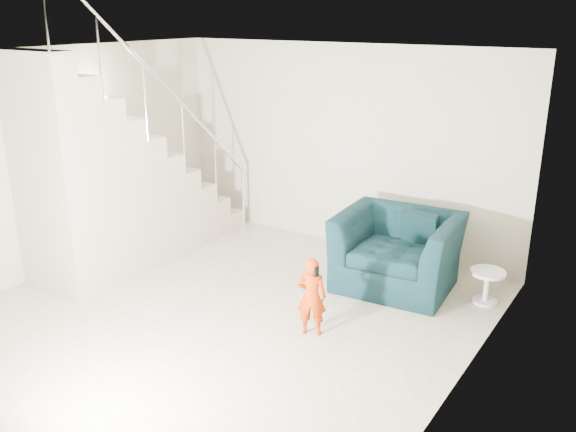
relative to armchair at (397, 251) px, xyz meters
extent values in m
plane|color=gray|center=(-1.23, -1.87, -0.43)|extent=(5.50, 5.50, 0.00)
plane|color=silver|center=(-1.23, -1.87, 2.27)|extent=(5.50, 5.50, 0.00)
plane|color=#ABA68B|center=(-1.23, 0.88, 0.92)|extent=(5.00, 0.00, 5.00)
plane|color=#ABA68B|center=(-3.73, -1.87, 0.92)|extent=(0.00, 5.50, 5.50)
plane|color=#ABA68B|center=(1.27, -1.87, 0.92)|extent=(0.00, 5.50, 5.50)
imported|color=black|center=(0.00, 0.00, 0.00)|extent=(1.43, 1.28, 0.87)
imported|color=#9C2105|center=(-0.24, -1.52, -0.03)|extent=(0.35, 0.30, 0.81)
cylinder|color=silver|center=(1.02, 0.13, -0.07)|extent=(0.38, 0.38, 0.04)
cylinder|color=silver|center=(1.02, 0.13, -0.26)|extent=(0.06, 0.06, 0.34)
cylinder|color=silver|center=(1.02, 0.13, -0.42)|extent=(0.27, 0.27, 0.03)
cube|color=#ADA089|center=(-3.23, 0.48, -0.30)|extent=(1.00, 0.30, 0.27)
cube|color=#ADA089|center=(-3.23, 0.18, -0.16)|extent=(1.00, 0.30, 0.54)
cube|color=#ADA089|center=(-3.23, -0.12, -0.03)|extent=(1.00, 0.30, 0.81)
cube|color=#ADA089|center=(-3.23, -0.42, 0.11)|extent=(1.00, 0.30, 1.08)
cube|color=#ADA089|center=(-3.23, -0.72, 0.24)|extent=(1.00, 0.30, 1.35)
cube|color=#ADA089|center=(-3.23, -1.02, 0.38)|extent=(1.00, 0.30, 1.62)
cube|color=#ADA089|center=(-3.23, -1.32, 0.51)|extent=(1.00, 0.30, 1.89)
cube|color=#ADA089|center=(-3.23, -1.62, 0.65)|extent=(1.00, 0.30, 2.16)
cube|color=#ADA089|center=(-3.23, -1.92, 0.78)|extent=(1.00, 0.30, 2.43)
cube|color=#ADA089|center=(-3.23, -2.22, 0.92)|extent=(1.00, 0.30, 2.70)
cylinder|color=silver|center=(-2.73, -0.87, 1.82)|extent=(0.04, 3.03, 2.73)
cylinder|color=silver|center=(-2.73, 0.63, 0.07)|extent=(0.04, 0.04, 1.00)
cube|color=black|center=(0.17, 0.22, 0.24)|extent=(0.43, 0.21, 0.43)
cube|color=black|center=(-0.53, -0.06, 0.11)|extent=(0.04, 0.43, 0.48)
cube|color=black|center=(-0.17, -1.56, 0.27)|extent=(0.03, 0.05, 0.10)
camera|label=1|loc=(2.55, -6.18, 2.65)|focal=38.00mm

